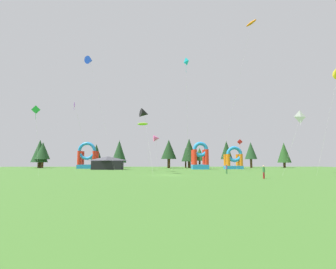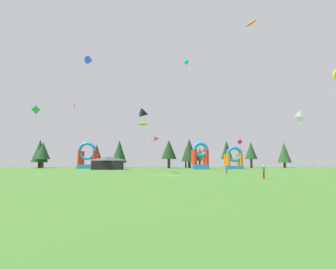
% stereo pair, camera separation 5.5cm
% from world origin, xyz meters
% --- Properties ---
extents(ground_plane, '(120.00, 120.00, 0.00)m').
position_xyz_m(ground_plane, '(0.00, 0.00, 0.00)').
color(ground_plane, '#3D6B28').
extents(kite_black_delta, '(2.76, 5.15, 11.08)m').
position_xyz_m(kite_black_delta, '(-4.08, 4.23, 10.20)').
color(kite_black_delta, black).
rests_on(kite_black_delta, ground_plane).
extents(kite_purple_diamond, '(3.41, 5.81, 15.60)m').
position_xyz_m(kite_purple_diamond, '(-21.65, 19.84, 14.98)').
color(kite_purple_diamond, purple).
rests_on(kite_purple_diamond, ground_plane).
extents(kite_cyan_diamond, '(1.60, 7.82, 23.65)m').
position_xyz_m(kite_cyan_diamond, '(3.82, 13.55, 22.88)').
color(kite_cyan_diamond, '#19B7CC').
rests_on(kite_cyan_diamond, ground_plane).
extents(kite_red_diamond, '(1.29, 1.16, 7.26)m').
position_xyz_m(kite_red_diamond, '(18.07, 24.33, 6.73)').
color(kite_red_diamond, red).
rests_on(kite_red_diamond, ground_plane).
extents(kite_white_diamond, '(2.78, 1.89, 8.69)m').
position_xyz_m(kite_white_diamond, '(17.89, -4.72, 8.04)').
color(kite_white_diamond, white).
rests_on(kite_white_diamond, ground_plane).
extents(kite_orange_parafoil, '(5.65, 9.34, 27.59)m').
position_xyz_m(kite_orange_parafoil, '(15.04, 5.11, 27.00)').
color(kite_orange_parafoil, orange).
rests_on(kite_orange_parafoil, ground_plane).
extents(kite_lime_parafoil, '(3.08, 1.82, 10.22)m').
position_xyz_m(kite_lime_parafoil, '(-5.20, 14.15, 9.80)').
color(kite_lime_parafoil, '#8CD826').
rests_on(kite_lime_parafoil, ground_plane).
extents(kite_blue_delta, '(8.05, 4.48, 25.97)m').
position_xyz_m(kite_blue_delta, '(-17.67, 17.71, 24.93)').
color(kite_blue_delta, blue).
rests_on(kite_blue_delta, ground_plane).
extents(kite_pink_delta, '(1.44, 1.80, 7.33)m').
position_xyz_m(kite_pink_delta, '(-2.28, 12.29, 6.65)').
color(kite_pink_delta, '#EA599E').
rests_on(kite_pink_delta, ground_plane).
extents(kite_green_diamond, '(1.74, 1.19, 10.06)m').
position_xyz_m(kite_green_diamond, '(-19.65, -1.37, 9.54)').
color(kite_green_diamond, green).
rests_on(kite_green_diamond, ground_plane).
extents(person_near_camera, '(0.37, 0.37, 1.59)m').
position_xyz_m(person_near_camera, '(11.32, -7.88, 0.95)').
color(person_near_camera, '#B21E26').
rests_on(person_near_camera, ground_plane).
extents(person_midfield, '(0.36, 0.36, 1.59)m').
position_xyz_m(person_midfield, '(9.78, 4.39, 0.94)').
color(person_midfield, '#33723F').
rests_on(person_midfield, ground_plane).
extents(inflatable_red_slide, '(4.19, 4.47, 7.10)m').
position_xyz_m(inflatable_red_slide, '(8.65, 28.46, 2.67)').
color(inflatable_red_slide, '#268CD8').
rests_on(inflatable_red_slide, ground_plane).
extents(inflatable_yellow_castle, '(5.31, 3.85, 7.54)m').
position_xyz_m(inflatable_yellow_castle, '(-22.66, 35.21, 2.84)').
color(inflatable_yellow_castle, '#268CD8').
rests_on(inflatable_yellow_castle, ground_plane).
extents(inflatable_blue_arch, '(4.46, 3.91, 6.08)m').
position_xyz_m(inflatable_blue_arch, '(17.96, 30.26, 2.30)').
color(inflatable_blue_arch, '#268CD8').
rests_on(inflatable_blue_arch, ground_plane).
extents(festival_tent, '(7.32, 3.97, 3.32)m').
position_xyz_m(festival_tent, '(-14.93, 26.23, 1.66)').
color(festival_tent, black).
rests_on(festival_tent, ground_plane).
extents(tree_row_0, '(4.96, 4.96, 8.77)m').
position_xyz_m(tree_row_0, '(-39.69, 42.09, 5.23)').
color(tree_row_0, '#4C331E').
rests_on(tree_row_0, ground_plane).
extents(tree_row_1, '(4.45, 4.45, 7.97)m').
position_xyz_m(tree_row_1, '(-38.46, 41.42, 5.25)').
color(tree_row_1, '#4C331E').
rests_on(tree_row_1, ground_plane).
extents(tree_row_2, '(3.48, 3.48, 7.38)m').
position_xyz_m(tree_row_2, '(-21.91, 41.64, 4.79)').
color(tree_row_2, '#4C331E').
rests_on(tree_row_2, ground_plane).
extents(tree_row_3, '(4.76, 4.76, 8.79)m').
position_xyz_m(tree_row_3, '(-15.15, 43.67, 5.17)').
color(tree_row_3, '#4C331E').
rests_on(tree_row_3, ground_plane).
extents(tree_row_4, '(4.74, 4.74, 8.69)m').
position_xyz_m(tree_row_4, '(0.68, 40.23, 5.67)').
color(tree_row_4, '#4C331E').
rests_on(tree_row_4, ground_plane).
extents(tree_row_5, '(2.62, 2.62, 6.27)m').
position_xyz_m(tree_row_5, '(6.01, 42.06, 4.14)').
color(tree_row_5, '#4C331E').
rests_on(tree_row_5, ground_plane).
extents(tree_row_6, '(4.83, 4.83, 9.06)m').
position_xyz_m(tree_row_6, '(7.00, 40.63, 5.49)').
color(tree_row_6, '#4C331E').
rests_on(tree_row_6, ground_plane).
extents(tree_row_7, '(3.27, 3.27, 6.30)m').
position_xyz_m(tree_row_7, '(10.46, 42.36, 4.21)').
color(tree_row_7, '#4C331E').
rests_on(tree_row_7, ground_plane).
extents(tree_row_8, '(3.87, 3.87, 8.78)m').
position_xyz_m(tree_row_8, '(19.80, 45.58, 5.69)').
color(tree_row_8, '#4C331E').
rests_on(tree_row_8, ground_plane).
extents(tree_row_9, '(3.75, 3.75, 8.06)m').
position_xyz_m(tree_row_9, '(26.29, 40.91, 5.33)').
color(tree_row_9, '#4C331E').
rests_on(tree_row_9, ground_plane).
extents(tree_row_10, '(4.21, 4.21, 8.04)m').
position_xyz_m(tree_row_10, '(37.66, 42.97, 4.80)').
color(tree_row_10, '#4C331E').
rests_on(tree_row_10, ground_plane).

